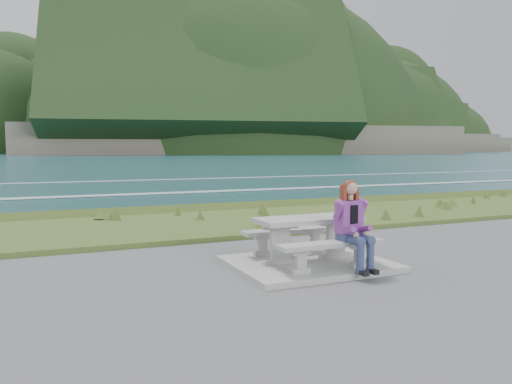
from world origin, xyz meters
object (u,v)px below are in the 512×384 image
picnic_table (309,227)px  bench_seaward (289,234)px  bench_landward (331,248)px  seated_woman (355,237)px

picnic_table → bench_seaward: bearing=90.0°
bench_landward → seated_woman: size_ratio=1.27×
bench_landward → bench_seaward: 1.40m
bench_seaward → seated_woman: bearing=-77.0°
bench_seaward → seated_woman: size_ratio=1.27×
picnic_table → seated_woman: 0.91m
picnic_table → seated_woman: size_ratio=1.27×
picnic_table → bench_seaward: 0.74m
bench_landward → seated_woman: (0.35, -0.13, 0.17)m
seated_woman → bench_seaward: bearing=99.5°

